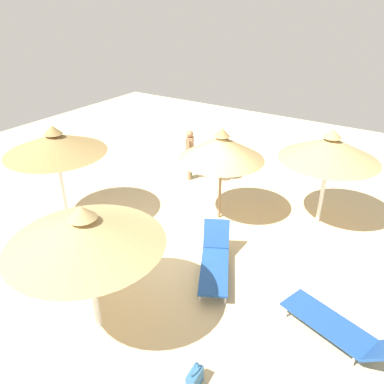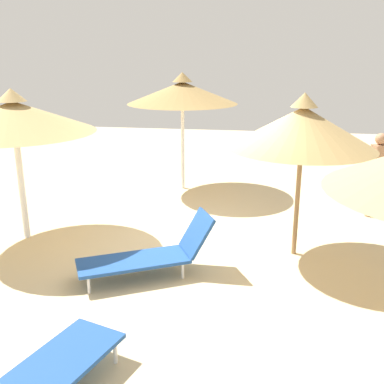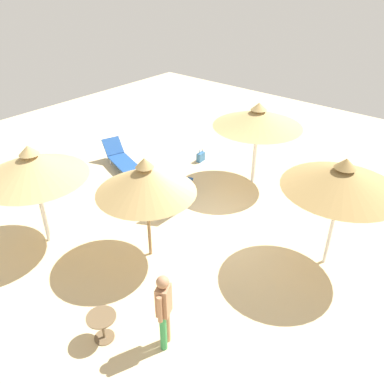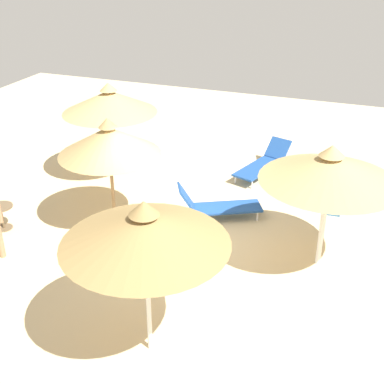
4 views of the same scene
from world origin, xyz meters
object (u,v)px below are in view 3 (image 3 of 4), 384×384
at_px(parasol_umbrella_near_right, 258,118).
at_px(parasol_umbrella_far_right, 32,166).
at_px(handbag, 201,157).
at_px(lounge_chair_front, 175,192).
at_px(parasol_umbrella_far_left, 343,178).
at_px(parasol_umbrella_center, 146,180).
at_px(side_table_round, 102,323).
at_px(lounge_chair_near_left, 122,159).
at_px(person_standing_edge, 164,308).

xyz_separation_m(parasol_umbrella_near_right, parasol_umbrella_far_right, (-6.09, 2.39, -0.00)).
relative_size(parasol_umbrella_near_right, handbag, 5.50).
xyz_separation_m(parasol_umbrella_far_right, lounge_chair_front, (3.47, -1.32, -1.83)).
bearing_deg(lounge_chair_front, parasol_umbrella_far_left, -85.70).
distance_m(parasol_umbrella_center, lounge_chair_front, 3.00).
xyz_separation_m(parasol_umbrella_far_left, parasol_umbrella_near_right, (2.27, 3.49, -0.13)).
distance_m(parasol_umbrella_far_left, parasol_umbrella_near_right, 4.16).
height_order(parasol_umbrella_far_right, side_table_round, parasol_umbrella_far_right).
bearing_deg(parasol_umbrella_far_left, parasol_umbrella_center, 126.01).
bearing_deg(parasol_umbrella_far_right, lounge_chair_front, -20.83).
bearing_deg(parasol_umbrella_far_left, handbag, 67.91).
xyz_separation_m(parasol_umbrella_center, lounge_chair_front, (2.16, 1.11, -1.76)).
distance_m(lounge_chair_near_left, handbag, 2.81).
distance_m(lounge_chair_front, lounge_chair_near_left, 2.96).
distance_m(parasol_umbrella_center, person_standing_edge, 2.94).
relative_size(lounge_chair_near_left, side_table_round, 3.85).
bearing_deg(parasol_umbrella_far_right, parasol_umbrella_near_right, -21.43).
bearing_deg(parasol_umbrella_near_right, lounge_chair_front, 157.79).
distance_m(parasol_umbrella_near_right, parasol_umbrella_far_right, 6.54).
bearing_deg(lounge_chair_near_left, person_standing_edge, -125.22).
distance_m(lounge_chair_front, person_standing_edge, 5.06).
relative_size(parasol_umbrella_far_right, person_standing_edge, 1.57).
height_order(lounge_chair_front, person_standing_edge, person_standing_edge).
relative_size(parasol_umbrella_near_right, lounge_chair_front, 1.32).
height_order(lounge_chair_front, side_table_round, lounge_chair_front).
xyz_separation_m(parasol_umbrella_near_right, person_standing_edge, (-6.47, -2.16, -1.20)).
bearing_deg(side_table_round, parasol_umbrella_far_right, 73.50).
xyz_separation_m(parasol_umbrella_far_right, lounge_chair_near_left, (3.96, 1.60, -1.84)).
bearing_deg(parasol_umbrella_center, parasol_umbrella_far_right, 118.37).
relative_size(parasol_umbrella_near_right, side_table_round, 4.64).
bearing_deg(parasol_umbrella_near_right, person_standing_edge, -161.56).
bearing_deg(parasol_umbrella_center, lounge_chair_front, 27.21).
height_order(parasol_umbrella_near_right, parasol_umbrella_far_right, parasol_umbrella_far_right).
height_order(person_standing_edge, side_table_round, person_standing_edge).
height_order(parasol_umbrella_near_right, lounge_chair_near_left, parasol_umbrella_near_right).
bearing_deg(handbag, parasol_umbrella_center, -154.71).
xyz_separation_m(parasol_umbrella_center, lounge_chair_near_left, (2.64, 4.03, -1.78)).
distance_m(lounge_chair_front, side_table_round, 5.03).
relative_size(parasol_umbrella_far_right, lounge_chair_near_left, 1.19).
height_order(lounge_chair_front, handbag, lounge_chair_front).
bearing_deg(parasol_umbrella_center, parasol_umbrella_far_left, -53.99).
bearing_deg(parasol_umbrella_far_right, parasol_umbrella_center, -61.63).
bearing_deg(parasol_umbrella_near_right, lounge_chair_near_left, 118.10).
height_order(parasol_umbrella_far_left, parasol_umbrella_near_right, parasol_umbrella_far_left).
bearing_deg(lounge_chair_near_left, side_table_round, -134.28).
height_order(parasol_umbrella_near_right, side_table_round, parasol_umbrella_near_right).
xyz_separation_m(lounge_chair_front, side_table_round, (-4.52, -2.21, 0.04)).
relative_size(parasol_umbrella_far_left, lounge_chair_near_left, 1.23).
bearing_deg(lounge_chair_front, parasol_umbrella_near_right, -22.21).
relative_size(parasol_umbrella_far_left, parasol_umbrella_far_right, 1.03).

